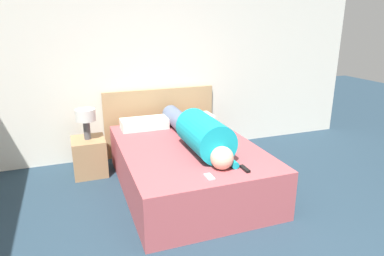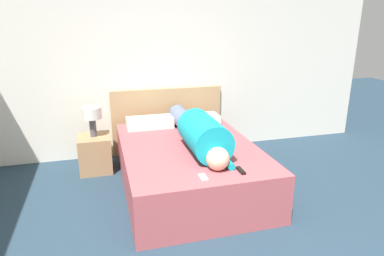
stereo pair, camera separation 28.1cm
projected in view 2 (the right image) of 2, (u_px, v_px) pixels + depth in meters
name	position (u px, v px, depth m)	size (l,w,h in m)	color
wall_back	(160.00, 62.00, 4.73)	(6.37, 0.06, 2.60)	silver
bed	(188.00, 166.00, 3.93)	(1.46, 2.06, 0.51)	#A84C51
headboard	(168.00, 121.00, 4.94)	(1.58, 0.04, 0.94)	tan
nightstand	(95.00, 153.00, 4.37)	(0.40, 0.44, 0.46)	#A37A51
table_lamp	(92.00, 115.00, 4.22)	(0.24, 0.24, 0.38)	#4C4C51
person_lying	(199.00, 132.00, 3.74)	(0.40, 1.80, 0.40)	#DBB293
pillow_near_headboard	(150.00, 122.00, 4.47)	(0.60, 0.29, 0.13)	silver
pillow_second	(198.00, 119.00, 4.64)	(0.57, 0.29, 0.12)	silver
tv_remote	(241.00, 170.00, 3.17)	(0.04, 0.15, 0.02)	black
cell_phone	(203.00, 177.00, 3.05)	(0.06, 0.13, 0.01)	#B2B7BC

